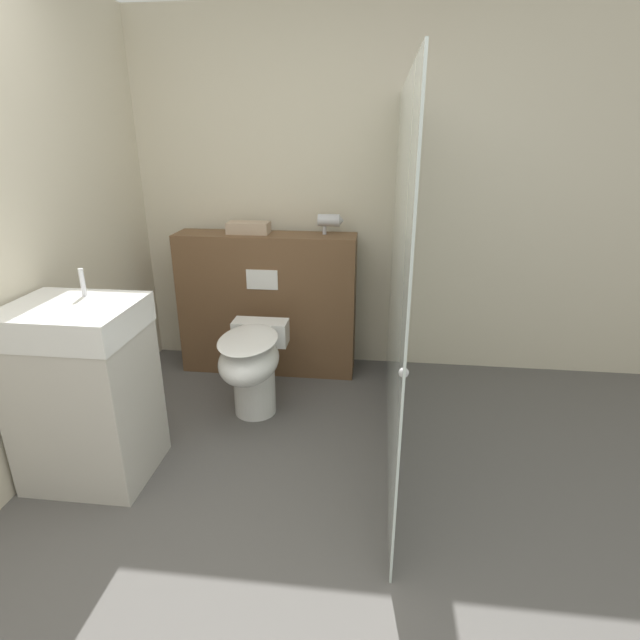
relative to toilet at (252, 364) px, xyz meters
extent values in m
plane|color=#565451|center=(0.33, -1.38, -0.36)|extent=(12.00, 12.00, 0.00)
cube|color=beige|center=(0.33, 0.92, 0.89)|extent=(8.00, 0.06, 2.50)
cube|color=brown|center=(-0.04, 0.68, 0.16)|extent=(1.28, 0.29, 1.04)
cube|color=white|center=(-0.04, 0.53, 0.39)|extent=(0.22, 0.01, 0.14)
cube|color=silver|center=(0.86, -0.15, 0.62)|extent=(0.01, 2.09, 1.95)
sphere|color=#B2B2B7|center=(0.86, -1.17, 0.58)|extent=(0.04, 0.04, 0.04)
cylinder|color=white|center=(0.00, 0.03, -0.16)|extent=(0.26, 0.26, 0.39)
ellipsoid|color=white|center=(0.00, -0.06, 0.06)|extent=(0.36, 0.53, 0.25)
ellipsoid|color=white|center=(0.00, -0.06, 0.19)|extent=(0.35, 0.52, 0.02)
cube|color=white|center=(0.00, 0.25, 0.11)|extent=(0.36, 0.16, 0.16)
cube|color=beige|center=(-0.69, -0.66, 0.04)|extent=(0.59, 0.50, 0.79)
cube|color=white|center=(-0.69, -0.66, 0.51)|extent=(0.60, 0.51, 0.15)
cylinder|color=silver|center=(-0.69, -0.52, 0.66)|extent=(0.02, 0.02, 0.14)
cylinder|color=#B7B7BC|center=(0.40, 0.71, 0.78)|extent=(0.15, 0.08, 0.08)
cone|color=#B7B7BC|center=(0.49, 0.71, 0.78)|extent=(0.03, 0.07, 0.07)
cylinder|color=#B7B7BC|center=(0.37, 0.71, 0.72)|extent=(0.03, 0.03, 0.09)
cube|color=tan|center=(-0.16, 0.69, 0.72)|extent=(0.29, 0.15, 0.08)
camera|label=1|loc=(0.75, -2.73, 1.35)|focal=28.00mm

